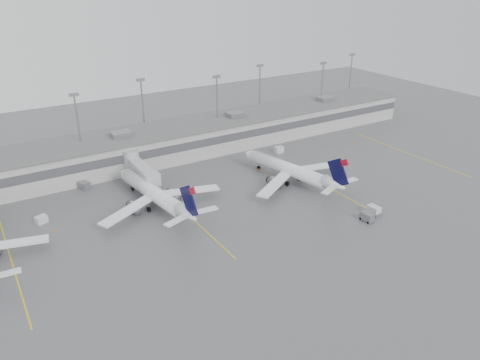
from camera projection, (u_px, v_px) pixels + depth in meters
ground at (324, 242)px, 90.55m from camera, size 260.00×260.00×0.00m
terminal at (191, 138)px, 133.81m from camera, size 152.00×17.00×9.45m
light_masts at (181, 106)px, 135.05m from camera, size 142.40×8.00×20.60m
jet_bridge_right at (137, 167)px, 114.64m from camera, size 4.00×17.20×7.00m
stand_markings at (256, 195)px, 109.17m from camera, size 105.25×40.00×0.01m
jet_mid_left at (156, 194)px, 102.30m from camera, size 29.16×32.88×10.66m
jet_mid_right at (292, 170)px, 114.55m from camera, size 28.82×32.62×10.67m
baggage_tug at (374, 211)px, 100.35m from camera, size 2.20×3.26×2.04m
baggage_cart at (367, 217)px, 97.83m from camera, size 1.78×2.95×1.85m
gse_uld_a at (41, 220)px, 97.02m from camera, size 2.72×2.29×1.63m
gse_uld_b at (139, 182)px, 114.03m from camera, size 2.72×2.16×1.70m
gse_uld_c at (279, 150)px, 134.43m from camera, size 2.52×1.71×1.76m
gse_loader at (84, 185)px, 112.14m from camera, size 2.76×3.35×1.80m
cone_a at (54, 230)px, 93.96m from camera, size 0.40×0.40×0.64m
cone_b at (149, 206)px, 103.52m from camera, size 0.50×0.50×0.80m
cone_c at (259, 168)px, 123.09m from camera, size 0.42×0.42×0.67m
cone_d at (353, 142)px, 141.79m from camera, size 0.42×0.42×0.67m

